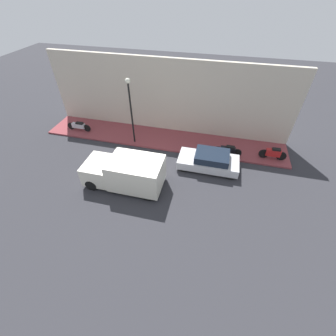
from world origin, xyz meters
The scene contains 9 objects.
ground_plane centered at (0.00, 0.00, 0.00)m, with size 60.00×60.00×0.00m, color #2D2D33.
sidewalk centered at (5.18, 0.00, 0.06)m, with size 2.79×18.46×0.12m.
building_facade centered at (6.73, 0.00, 2.79)m, with size 0.30×18.46×5.59m.
parked_car centered at (2.72, -3.82, 0.58)m, with size 1.82×3.92×1.19m.
delivery_van centered at (-0.06, 0.92, 0.98)m, with size 2.09×4.72×1.93m.
motorcycle_red centered at (4.52, -7.98, 0.59)m, with size 0.30×1.81×0.87m.
motorcycle_black centered at (4.20, -4.97, 0.55)m, with size 0.30×1.93×0.78m.
scooter_silver centered at (4.68, 6.87, 0.53)m, with size 0.30×2.01×0.73m.
streetlamp centered at (4.23, 1.96, 3.25)m, with size 0.34×0.34×4.78m.
Camera 1 is at (-8.96, -3.89, 9.96)m, focal length 24.00 mm.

